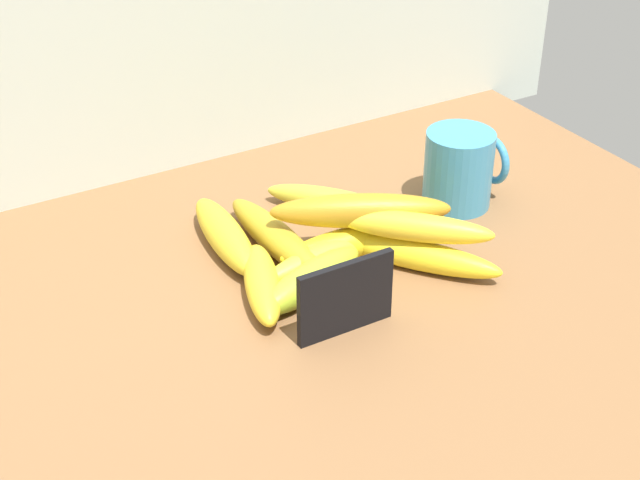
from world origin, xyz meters
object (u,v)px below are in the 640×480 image
Objects in this scene: banana_6 at (225,236)px; coffee_mug at (460,169)px; banana_7 at (361,240)px; banana_3 at (311,280)px; banana_1 at (262,284)px; banana_8 at (415,227)px; banana_2 at (329,254)px; banana_0 at (414,254)px; banana_9 at (361,211)px; chalkboard_sign at (345,300)px; banana_5 at (277,239)px; banana_4 at (332,201)px.

coffee_mug is at bearing -8.43° from banana_6.
banana_7 is (-17.20, -4.02, -3.05)cm from coffee_mug.
banana_7 is at bearing 25.72° from banana_3.
banana_1 is 18.51cm from banana_8.
banana_1 is 0.80× the size of banana_2.
banana_3 is at bearing -162.24° from coffee_mug.
banana_0 is 1.17× the size of banana_6.
banana_8 reaches higher than banana_7.
banana_6 is 22.36cm from banana_8.
banana_2 is at bearing -168.15° from coffee_mug.
banana_9 is (9.10, 4.55, 3.83)cm from banana_3.
banana_9 is at bearing 52.01° from chalkboard_sign.
banana_2 is at bearing -56.21° from banana_5.
banana_2 is 1.20× the size of banana_3.
banana_0 is at bearing -56.09° from banana_7.
banana_0 is 1.38× the size of banana_1.
banana_0 is 16.07cm from banana_5.
banana_9 is at bearing 124.54° from banana_0.
coffee_mug is (26.58, 15.73, 1.10)cm from chalkboard_sign.
chalkboard_sign is 0.73× the size of banana_1.
banana_3 is at bearing -154.28° from banana_7.
chalkboard_sign reaches higher than banana_3.
banana_0 is at bearing -118.90° from banana_8.
banana_8 is (0.13, 0.24, 3.43)cm from banana_0.
banana_6 is (0.64, 10.84, 0.16)cm from banana_1.
banana_1 is 0.72× the size of banana_5.
banana_7 is (13.55, -8.57, -0.15)cm from banana_6.
banana_4 is 10.26cm from banana_7.
chalkboard_sign reaches higher than banana_1.
coffee_mug is at bearing -2.29° from banana_5.
banana_8 is (17.33, -13.78, 3.14)cm from banana_6.
banana_6 reaches higher than banana_7.
banana_7 is at bearing 7.05° from banana_2.
banana_5 is (-3.77, 5.63, 0.24)cm from banana_2.
banana_5 is at bearing -35.05° from banana_6.
banana_1 is 0.96× the size of banana_3.
banana_1 and banana_7 have the same top height.
banana_1 is at bearing -170.92° from banana_7.
banana_8 is (13.04, -0.74, 3.19)cm from banana_3.
banana_1 is 5.40cm from banana_3.
banana_2 is (9.44, 1.68, -0.20)cm from banana_1.
banana_4 is 15.80cm from banana_8.
banana_9 is (-3.94, 5.30, 0.64)cm from banana_8.
banana_3 is 0.75× the size of banana_7.
banana_2 is 6.22cm from banana_9.
banana_1 is at bearing -168.68° from coffee_mug.
banana_0 is 22.19cm from banana_6.
banana_4 is at bearing 62.62° from chalkboard_sign.
banana_6 is (-8.80, 9.16, 0.35)cm from banana_2.
chalkboard_sign is 16.89cm from banana_5.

